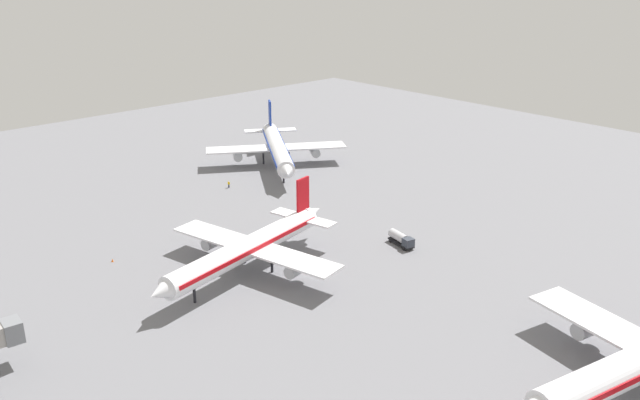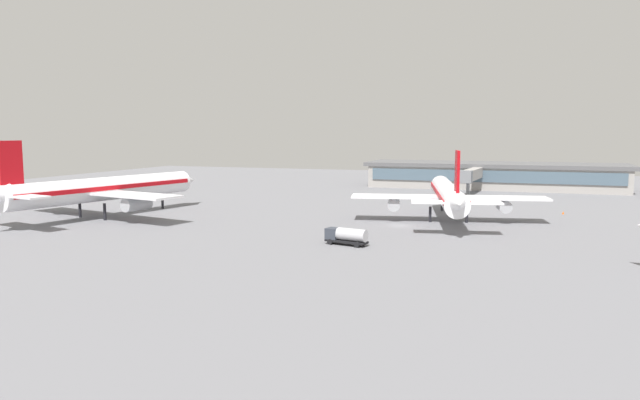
{
  "view_description": "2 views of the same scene",
  "coord_description": "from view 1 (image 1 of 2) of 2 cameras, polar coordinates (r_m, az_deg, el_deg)",
  "views": [
    {
      "loc": [
        79.06,
        -71.0,
        52.89
      ],
      "look_at": [
        -12.26,
        13.28,
        6.89
      ],
      "focal_mm": 36.67,
      "sensor_mm": 36.0,
      "label": 1
    },
    {
      "loc": [
        -20.44,
        100.38,
        16.27
      ],
      "look_at": [
        6.93,
        22.54,
        6.7
      ],
      "focal_mm": 32.92,
      "sensor_mm": 36.0,
      "label": 2
    }
  ],
  "objects": [
    {
      "name": "airplane_taxiing",
      "position": [
        116.55,
        -6.27,
        -4.14
      ],
      "size": [
        35.64,
        43.85,
        13.44
      ],
      "rotation": [
        0.0,
        0.0,
        4.92
      ],
      "color": "white",
      "rests_on": "ground"
    },
    {
      "name": "airplane_distant",
      "position": [
        176.35,
        -3.78,
        4.59
      ],
      "size": [
        41.7,
        35.08,
        14.39
      ],
      "rotation": [
        0.0,
        0.0,
        5.71
      ],
      "color": "white",
      "rests_on": "ground"
    },
    {
      "name": "ground",
      "position": [
        118.69,
        -0.7,
        -6.15
      ],
      "size": [
        288.0,
        288.0,
        0.0
      ],
      "primitive_type": "plane",
      "color": "slate"
    },
    {
      "name": "safety_cone_near_gate",
      "position": [
        127.72,
        -17.66,
        -5.03
      ],
      "size": [
        0.44,
        0.44,
        0.6
      ],
      "primitive_type": "cone",
      "color": "#EA590C",
      "rests_on": "ground"
    },
    {
      "name": "ground_crew_worker",
      "position": [
        161.92,
        -7.96,
        1.36
      ],
      "size": [
        0.52,
        0.51,
        1.67
      ],
      "rotation": [
        0.0,
        0.0,
        5.2
      ],
      "color": "#1E2338",
      "rests_on": "ground"
    },
    {
      "name": "fuel_truck",
      "position": [
        129.06,
        7.09,
        -3.37
      ],
      "size": [
        6.56,
        3.28,
        2.5
      ],
      "rotation": [
        0.0,
        0.0,
        6.06
      ],
      "color": "black",
      "rests_on": "ground"
    }
  ]
}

